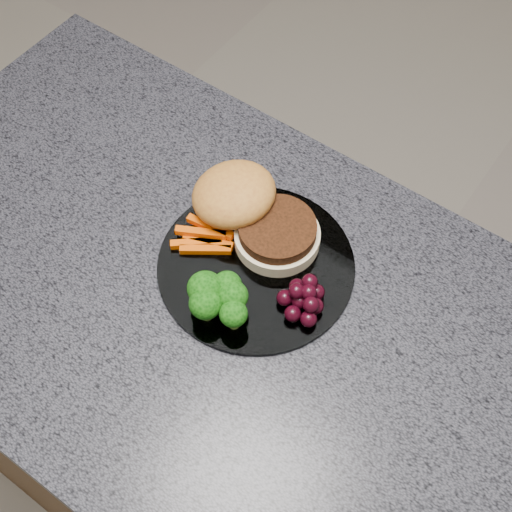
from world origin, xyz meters
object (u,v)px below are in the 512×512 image
Objects in this scene: plate at (256,265)px; burger at (249,210)px; island_cabinet at (258,444)px; grape_bunch at (304,299)px.

plate is 1.31× the size of burger.
burger reaches higher than island_cabinet.
burger is at bearing 130.61° from island_cabinet.
plate reaches higher than island_cabinet.
grape_bunch is at bearing 60.79° from island_cabinet.
burger reaches higher than plate.
burger is at bearing 153.69° from grape_bunch.
island_cabinet is 0.53m from burger.
burger is 3.08× the size of grape_bunch.
grape_bunch is (0.13, -0.06, -0.01)m from burger.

